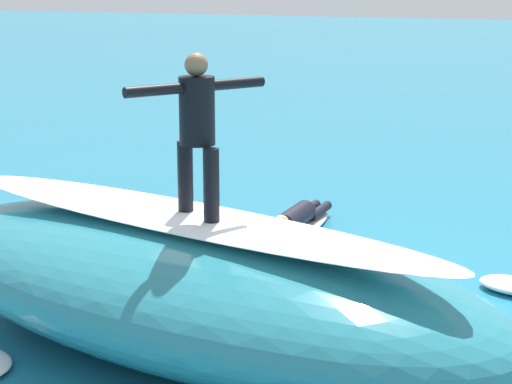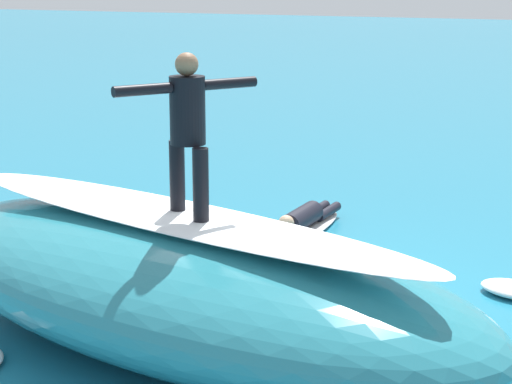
{
  "view_description": "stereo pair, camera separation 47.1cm",
  "coord_description": "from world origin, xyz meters",
  "px_view_note": "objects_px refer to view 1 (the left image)",
  "views": [
    {
      "loc": [
        -3.32,
        9.29,
        3.6
      ],
      "look_at": [
        0.32,
        -0.43,
        1.09
      ],
      "focal_mm": 64.86,
      "sensor_mm": 36.0,
      "label": 1
    },
    {
      "loc": [
        -3.76,
        9.11,
        3.6
      ],
      "look_at": [
        0.32,
        -0.43,
        1.09
      ],
      "focal_mm": 64.86,
      "sensor_mm": 36.0,
      "label": 2
    }
  ],
  "objects_px": {
    "surfboard_riding": "(199,221)",
    "surfer_paddling": "(298,216)",
    "surfer_riding": "(197,123)",
    "surfboard_paddling": "(295,231)"
  },
  "relations": [
    {
      "from": "surfboard_riding",
      "to": "surfer_paddling",
      "type": "distance_m",
      "value": 4.36
    },
    {
      "from": "surfer_paddling",
      "to": "surfboard_riding",
      "type": "bearing_deg",
      "value": 7.43
    },
    {
      "from": "surfer_riding",
      "to": "surfer_paddling",
      "type": "distance_m",
      "value": 4.67
    },
    {
      "from": "surfer_riding",
      "to": "surfer_paddling",
      "type": "xyz_separation_m",
      "value": [
        0.37,
        -4.21,
        -1.99
      ]
    },
    {
      "from": "surfboard_riding",
      "to": "surfer_riding",
      "type": "height_order",
      "value": "surfer_riding"
    },
    {
      "from": "surfboard_riding",
      "to": "surfer_riding",
      "type": "bearing_deg",
      "value": -145.44
    },
    {
      "from": "surfboard_riding",
      "to": "surfer_riding",
      "type": "xyz_separation_m",
      "value": [
        -0.0,
        0.0,
        0.93
      ]
    },
    {
      "from": "surfboard_riding",
      "to": "surfboard_paddling",
      "type": "xyz_separation_m",
      "value": [
        0.37,
        -4.08,
        -1.24
      ]
    },
    {
      "from": "surfboard_riding",
      "to": "surfer_riding",
      "type": "distance_m",
      "value": 0.93
    },
    {
      "from": "surfboard_riding",
      "to": "surfer_paddling",
      "type": "relative_size",
      "value": 1.01
    }
  ]
}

